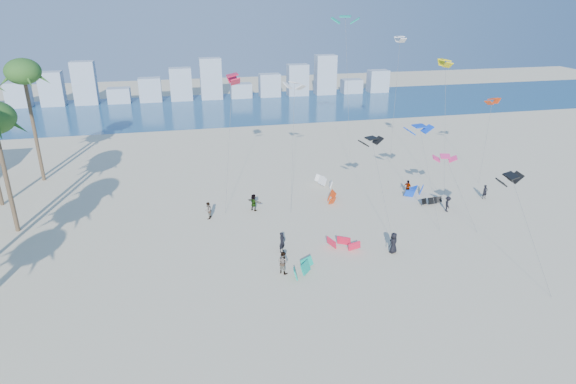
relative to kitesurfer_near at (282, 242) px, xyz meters
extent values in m
plane|color=beige|center=(-1.97, -13.68, -0.91)|extent=(220.00, 220.00, 0.00)
plane|color=navy|center=(-1.97, 58.32, -0.91)|extent=(220.00, 220.00, 0.00)
imported|color=black|center=(0.00, 0.00, 0.00)|extent=(0.78, 0.78, 1.82)
imported|color=gray|center=(-0.65, -3.33, 0.01)|extent=(1.11, 1.14, 1.85)
imported|color=black|center=(9.15, -2.21, 0.01)|extent=(1.07, 0.93, 1.85)
imported|color=gray|center=(16.11, 9.69, -0.08)|extent=(0.80, 1.05, 1.65)
imported|color=black|center=(18.04, 4.57, -0.10)|extent=(0.89, 1.17, 1.61)
imported|color=gray|center=(-1.00, 9.14, -0.03)|extent=(1.52, 1.52, 1.75)
imported|color=black|center=(23.68, 6.76, -0.13)|extent=(0.60, 0.43, 1.55)
imported|color=gray|center=(-5.64, 8.15, -0.06)|extent=(0.91, 1.01, 1.70)
cylinder|color=#595959|center=(9.56, 1.81, 3.28)|extent=(0.90, 4.36, 8.39)
cylinder|color=#595959|center=(3.33, 10.32, 5.13)|extent=(1.59, 5.10, 12.09)
cylinder|color=#595959|center=(15.11, 3.61, 3.36)|extent=(0.08, 5.86, 8.55)
cylinder|color=#595959|center=(-3.02, 11.30, 5.58)|extent=(1.81, 4.41, 12.98)
cylinder|color=#595959|center=(19.56, 9.27, 6.15)|extent=(0.60, 4.07, 14.12)
cylinder|color=#595959|center=(17.97, 2.49, 1.90)|extent=(0.73, 5.87, 5.64)
cylinder|color=#595959|center=(13.02, 21.76, 8.09)|extent=(0.61, 2.56, 18.00)
cylinder|color=#595959|center=(27.20, 12.93, 3.60)|extent=(2.81, 3.79, 9.03)
cylinder|color=#595959|center=(16.83, -8.71, 3.06)|extent=(1.68, 4.49, 7.94)
cylinder|color=#595959|center=(19.38, 21.66, 6.88)|extent=(1.07, 2.23, 15.59)
cylinder|color=brown|center=(-23.14, 9.32, 4.43)|extent=(0.40, 0.40, 10.68)
cylinder|color=brown|center=(-23.89, 23.32, 5.41)|extent=(0.40, 0.40, 12.64)
ellipsoid|color=#2B551E|center=(-23.89, 23.32, 11.73)|extent=(3.80, 3.80, 2.85)
cube|color=#9EADBF|center=(-37.77, 68.32, 1.49)|extent=(4.40, 3.00, 4.80)
cube|color=#9EADBF|center=(-31.57, 68.32, 2.39)|extent=(4.40, 3.00, 6.60)
cube|color=#9EADBF|center=(-25.37, 68.32, 3.29)|extent=(4.40, 3.00, 8.40)
cube|color=#9EADBF|center=(-19.17, 68.32, 0.59)|extent=(4.40, 3.00, 3.00)
cube|color=#9EADBF|center=(-12.97, 68.32, 1.49)|extent=(4.40, 3.00, 4.80)
cube|color=#9EADBF|center=(-6.77, 68.32, 2.39)|extent=(4.40, 3.00, 6.60)
cube|color=#9EADBF|center=(-0.57, 68.32, 3.29)|extent=(4.40, 3.00, 8.40)
cube|color=#9EADBF|center=(5.63, 68.32, 0.59)|extent=(4.40, 3.00, 3.00)
cube|color=#9EADBF|center=(11.83, 68.32, 1.49)|extent=(4.40, 3.00, 4.80)
cube|color=#9EADBF|center=(18.03, 68.32, 2.39)|extent=(4.40, 3.00, 6.60)
cube|color=#9EADBF|center=(24.23, 68.32, 3.29)|extent=(4.40, 3.00, 8.40)
cube|color=#9EADBF|center=(30.43, 68.32, 0.59)|extent=(4.40, 3.00, 3.00)
cube|color=#9EADBF|center=(36.63, 68.32, 1.49)|extent=(4.40, 3.00, 4.80)
camera|label=1|loc=(-7.64, -36.17, 19.46)|focal=30.62mm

